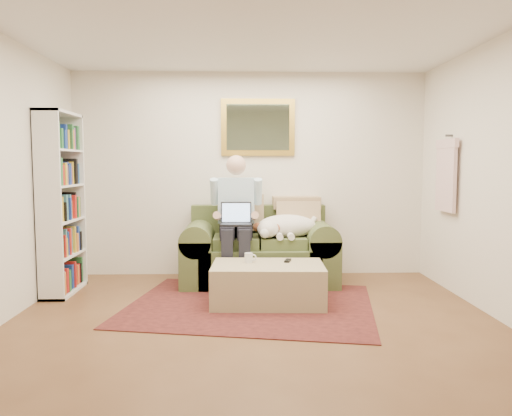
{
  "coord_description": "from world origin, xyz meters",
  "views": [
    {
      "loc": [
        -0.1,
        -3.94,
        1.43
      ],
      "look_at": [
        0.05,
        1.52,
        0.95
      ],
      "focal_mm": 35.0,
      "sensor_mm": 36.0,
      "label": 1
    }
  ],
  "objects_px": {
    "bookshelf": "(61,203)",
    "sleeping_dog": "(287,226)",
    "ottoman": "(268,284)",
    "laptop": "(236,219)",
    "coffee_mug": "(249,258)",
    "seated_man": "(236,221)",
    "sofa": "(259,257)"
  },
  "relations": [
    {
      "from": "seated_man",
      "to": "laptop",
      "type": "bearing_deg",
      "value": -90.0
    },
    {
      "from": "sofa",
      "to": "ottoman",
      "type": "xyz_separation_m",
      "value": [
        0.06,
        -0.93,
        -0.11
      ]
    },
    {
      "from": "coffee_mug",
      "to": "laptop",
      "type": "bearing_deg",
      "value": 102.88
    },
    {
      "from": "sofa",
      "to": "laptop",
      "type": "distance_m",
      "value": 0.61
    },
    {
      "from": "bookshelf",
      "to": "sleeping_dog",
      "type": "bearing_deg",
      "value": 7.03
    },
    {
      "from": "sofa",
      "to": "seated_man",
      "type": "distance_m",
      "value": 0.56
    },
    {
      "from": "seated_man",
      "to": "sleeping_dog",
      "type": "height_order",
      "value": "seated_man"
    },
    {
      "from": "seated_man",
      "to": "ottoman",
      "type": "relative_size",
      "value": 1.36
    },
    {
      "from": "sleeping_dog",
      "to": "ottoman",
      "type": "distance_m",
      "value": 1.01
    },
    {
      "from": "sofa",
      "to": "sleeping_dog",
      "type": "height_order",
      "value": "sofa"
    },
    {
      "from": "sofa",
      "to": "laptop",
      "type": "xyz_separation_m",
      "value": [
        -0.27,
        -0.24,
        0.49
      ]
    },
    {
      "from": "laptop",
      "to": "seated_man",
      "type": "bearing_deg",
      "value": 90.0
    },
    {
      "from": "laptop",
      "to": "sleeping_dog",
      "type": "xyz_separation_m",
      "value": [
        0.6,
        0.15,
        -0.11
      ]
    },
    {
      "from": "sleeping_dog",
      "to": "coffee_mug",
      "type": "xyz_separation_m",
      "value": [
        -0.47,
        -0.74,
        -0.24
      ]
    },
    {
      "from": "seated_man",
      "to": "coffee_mug",
      "type": "xyz_separation_m",
      "value": [
        0.14,
        -0.67,
        -0.31
      ]
    },
    {
      "from": "sofa",
      "to": "seated_man",
      "type": "relative_size",
      "value": 1.19
    },
    {
      "from": "seated_man",
      "to": "bookshelf",
      "type": "bearing_deg",
      "value": -172.99
    },
    {
      "from": "seated_man",
      "to": "laptop",
      "type": "xyz_separation_m",
      "value": [
        0.0,
        -0.07,
        0.04
      ]
    },
    {
      "from": "sleeping_dog",
      "to": "laptop",
      "type": "bearing_deg",
      "value": -166.36
    },
    {
      "from": "coffee_mug",
      "to": "ottoman",
      "type": "bearing_deg",
      "value": -26.28
    },
    {
      "from": "sofa",
      "to": "ottoman",
      "type": "relative_size",
      "value": 1.61
    },
    {
      "from": "ottoman",
      "to": "coffee_mug",
      "type": "distance_m",
      "value": 0.34
    },
    {
      "from": "bookshelf",
      "to": "seated_man",
      "type": "bearing_deg",
      "value": 7.01
    },
    {
      "from": "laptop",
      "to": "coffee_mug",
      "type": "xyz_separation_m",
      "value": [
        0.14,
        -0.6,
        -0.34
      ]
    },
    {
      "from": "seated_man",
      "to": "bookshelf",
      "type": "height_order",
      "value": "bookshelf"
    },
    {
      "from": "ottoman",
      "to": "sleeping_dog",
      "type": "bearing_deg",
      "value": 72.19
    },
    {
      "from": "seated_man",
      "to": "coffee_mug",
      "type": "relative_size",
      "value": 15.38
    },
    {
      "from": "sleeping_dog",
      "to": "bookshelf",
      "type": "relative_size",
      "value": 0.38
    },
    {
      "from": "laptop",
      "to": "coffee_mug",
      "type": "distance_m",
      "value": 0.7
    },
    {
      "from": "seated_man",
      "to": "ottoman",
      "type": "xyz_separation_m",
      "value": [
        0.33,
        -0.76,
        -0.56
      ]
    },
    {
      "from": "sleeping_dog",
      "to": "ottoman",
      "type": "xyz_separation_m",
      "value": [
        -0.27,
        -0.84,
        -0.49
      ]
    },
    {
      "from": "laptop",
      "to": "bookshelf",
      "type": "height_order",
      "value": "bookshelf"
    }
  ]
}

